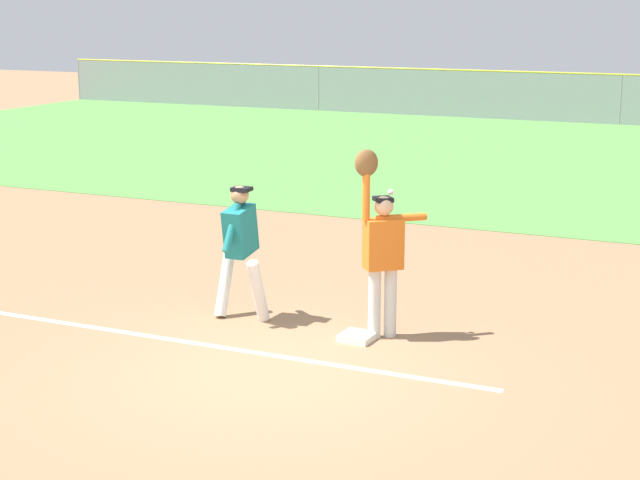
% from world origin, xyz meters
% --- Properties ---
extents(ground_plane, '(77.36, 77.36, 0.00)m').
position_xyz_m(ground_plane, '(0.00, 0.00, 0.00)').
color(ground_plane, '#936D4C').
extents(outfield_grass, '(43.17, 17.27, 0.01)m').
position_xyz_m(outfield_grass, '(0.00, 16.44, 0.01)').
color(outfield_grass, '#549342').
rests_on(outfield_grass, ground_plane).
extents(chalk_foul_line, '(12.00, 0.12, 0.01)m').
position_xyz_m(chalk_foul_line, '(-3.55, 0.46, 0.00)').
color(chalk_foul_line, white).
rests_on(chalk_foul_line, ground_plane).
extents(first_base, '(0.40, 0.40, 0.08)m').
position_xyz_m(first_base, '(0.45, 1.36, 0.04)').
color(first_base, white).
rests_on(first_base, ground_plane).
extents(fielder, '(0.76, 0.66, 2.28)m').
position_xyz_m(fielder, '(0.65, 1.58, 1.12)').
color(fielder, silver).
rests_on(fielder, ground_plane).
extents(runner, '(0.71, 0.84, 1.72)m').
position_xyz_m(runner, '(-1.20, 1.52, 1.00)').
color(runner, white).
rests_on(runner, ground_plane).
extents(baseball, '(0.07, 0.07, 0.07)m').
position_xyz_m(baseball, '(0.68, 1.79, 1.74)').
color(baseball, white).
extents(outfield_fence, '(43.25, 0.08, 1.66)m').
position_xyz_m(outfield_fence, '(0.00, 25.07, 0.83)').
color(outfield_fence, '#93999E').
rests_on(outfield_fence, ground_plane).
extents(parked_car_blue, '(4.54, 2.40, 1.25)m').
position_xyz_m(parked_car_blue, '(-12.27, 28.68, 0.67)').
color(parked_car_blue, '#23389E').
rests_on(parked_car_blue, ground_plane).
extents(parked_car_red, '(4.56, 2.45, 1.25)m').
position_xyz_m(parked_car_red, '(-6.67, 28.28, 0.67)').
color(parked_car_red, '#B21E1E').
rests_on(parked_car_red, ground_plane).
extents(parked_car_green, '(4.58, 2.49, 1.25)m').
position_xyz_m(parked_car_green, '(-1.17, 29.09, 0.67)').
color(parked_car_green, '#1E6B33').
rests_on(parked_car_green, ground_plane).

